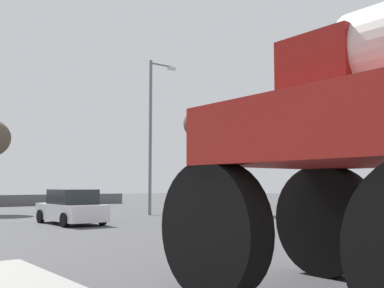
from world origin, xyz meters
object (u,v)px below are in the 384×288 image
at_px(oversize_sprayer, 366,153).
at_px(traffic_signal_near_right, 302,160).
at_px(sedan_ahead, 71,208).
at_px(streetlight_far_right, 152,129).
at_px(bare_tree_right, 203,127).

height_order(oversize_sprayer, traffic_signal_near_right, oversize_sprayer).
height_order(sedan_ahead, streetlight_far_right, streetlight_far_right).
bearing_deg(oversize_sprayer, bare_tree_right, -33.26).
bearing_deg(traffic_signal_near_right, streetlight_far_right, 77.28).
bearing_deg(bare_tree_right, traffic_signal_near_right, -116.63).
distance_m(sedan_ahead, streetlight_far_right, 8.02).
xyz_separation_m(sedan_ahead, bare_tree_right, (9.66, 2.82, 4.57)).
bearing_deg(sedan_ahead, bare_tree_right, -74.36).
height_order(traffic_signal_near_right, streetlight_far_right, streetlight_far_right).
distance_m(streetlight_far_right, bare_tree_right, 3.59).
xyz_separation_m(oversize_sprayer, sedan_ahead, (2.09, 15.68, -1.48)).
relative_size(oversize_sprayer, bare_tree_right, 0.86).
relative_size(sedan_ahead, streetlight_far_right, 0.46).
distance_m(oversize_sprayer, streetlight_far_right, 20.63).
xyz_separation_m(oversize_sprayer, bare_tree_right, (11.75, 18.51, 3.09)).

